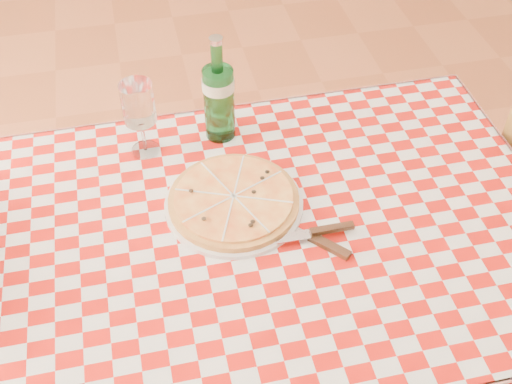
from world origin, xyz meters
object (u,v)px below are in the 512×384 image
Objects in this scene: dining_table at (270,256)px; wine_glass at (141,119)px; water_bottle at (218,89)px; pizza_plate at (234,200)px.

dining_table is 0.45m from wine_glass.
water_bottle is 1.41× the size of wine_glass.
dining_table is 5.99× the size of wine_glass.
dining_table is at bearing -52.57° from wine_glass.
dining_table is 0.42m from water_bottle.
wine_glass reaches higher than pizza_plate.
wine_glass is at bearing 127.25° from pizza_plate.
dining_table is 3.78× the size of pizza_plate.
dining_table is 0.16m from pizza_plate.
water_bottle reaches higher than wine_glass.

